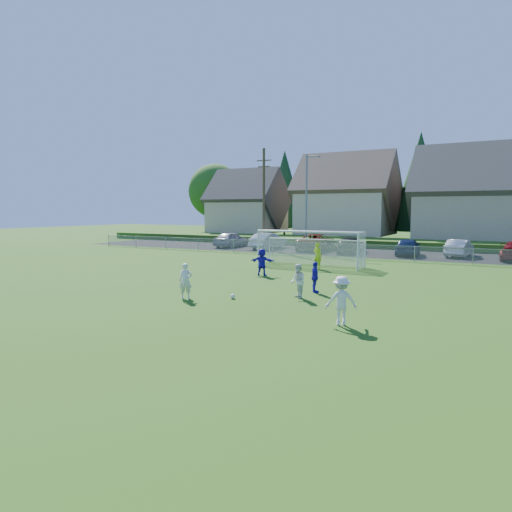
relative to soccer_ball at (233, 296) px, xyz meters
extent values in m
plane|color=#193D0C|center=(-1.47, -3.17, -0.11)|extent=(160.00, 160.00, 0.00)
plane|color=black|center=(-1.47, 24.33, -0.10)|extent=(60.00, 60.00, 0.00)
cube|color=#1E420F|center=(-1.47, 31.83, 0.29)|extent=(70.00, 6.00, 0.80)
sphere|color=white|center=(0.00, 0.00, 0.00)|extent=(0.22, 0.22, 0.22)
imported|color=silver|center=(-1.87, -0.94, 0.68)|extent=(0.68, 0.62, 1.57)
imported|color=silver|center=(2.49, 1.46, 0.66)|extent=(0.93, 0.94, 1.54)
imported|color=silver|center=(5.66, -2.17, 0.73)|extent=(1.26, 1.07, 1.69)
imported|color=#2112AD|center=(2.64, 3.17, 0.63)|extent=(0.78, 0.93, 1.48)
imported|color=#2112AD|center=(-2.25, 7.01, 0.70)|extent=(1.55, 0.67, 1.61)
imported|color=#BDDE1A|center=(-0.40, 11.39, 0.77)|extent=(0.73, 0.58, 1.77)
imported|color=#96999D|center=(-14.93, 23.95, 0.69)|extent=(1.99, 4.76, 1.61)
imported|color=silver|center=(-10.50, 23.89, 0.69)|extent=(1.90, 4.91, 1.59)
imported|color=#561509|center=(-5.46, 24.35, 0.70)|extent=(2.98, 5.94, 1.61)
imported|color=black|center=(-1.80, 23.30, 0.60)|extent=(2.56, 5.11, 1.42)
imported|color=#132345|center=(3.20, 23.43, 0.66)|extent=(2.17, 4.64, 1.54)
imported|color=silver|center=(7.16, 24.50, 0.61)|extent=(2.03, 4.54, 1.45)
cylinder|color=white|center=(-5.12, 11.83, 1.11)|extent=(0.12, 0.12, 2.44)
cylinder|color=white|center=(2.18, 11.83, 1.11)|extent=(0.12, 0.12, 2.44)
cylinder|color=white|center=(-1.47, 11.83, 2.33)|extent=(7.30, 0.12, 0.12)
cylinder|color=white|center=(-5.12, 13.63, 0.79)|extent=(0.08, 0.08, 1.80)
cylinder|color=white|center=(2.18, 13.63, 0.79)|extent=(0.08, 0.08, 1.80)
cylinder|color=white|center=(-1.47, 13.63, 1.69)|extent=(7.30, 0.08, 0.08)
cube|color=silver|center=(-1.47, 13.63, 0.79)|extent=(7.30, 0.02, 1.80)
cube|color=silver|center=(-5.12, 12.73, 1.11)|extent=(0.02, 1.80, 2.44)
cube|color=silver|center=(2.18, 12.73, 1.11)|extent=(0.02, 1.80, 2.44)
cube|color=silver|center=(-1.47, 12.73, 2.33)|extent=(7.30, 1.80, 0.02)
cube|color=gray|center=(-1.47, 18.83, 1.06)|extent=(52.00, 0.03, 0.03)
cube|color=gray|center=(-1.47, 18.83, 0.49)|extent=(52.00, 0.02, 1.14)
cylinder|color=gray|center=(-27.47, 18.83, 0.49)|extent=(0.06, 0.06, 1.20)
cylinder|color=gray|center=(-1.47, 18.83, 0.49)|extent=(0.06, 0.06, 1.20)
cylinder|color=slate|center=(-5.97, 22.83, 4.39)|extent=(0.18, 0.18, 9.00)
cylinder|color=slate|center=(-5.47, 22.83, 8.69)|extent=(1.20, 0.12, 0.12)
cube|color=slate|center=(-4.87, 22.83, 8.64)|extent=(0.36, 0.18, 0.12)
cylinder|color=#473321|center=(-10.97, 23.83, 4.89)|extent=(0.26, 0.26, 10.00)
cube|color=#473321|center=(-10.97, 23.83, 8.69)|extent=(1.60, 0.10, 0.10)
cube|color=#473321|center=(-10.97, 23.83, 8.09)|extent=(1.30, 0.10, 0.10)
cube|color=tan|center=(-21.47, 38.83, 2.94)|extent=(9.00, 8.00, 4.50)
pyramid|color=#423D38|center=(-21.47, 38.83, 9.60)|extent=(9.90, 8.80, 4.41)
cube|color=#C6B58E|center=(-7.47, 39.83, 3.44)|extent=(11.00, 9.00, 5.50)
pyramid|color=brown|center=(-7.47, 39.83, 11.15)|extent=(12.10, 9.90, 4.96)
cube|color=tan|center=(7.53, 38.83, 3.19)|extent=(12.00, 10.00, 5.00)
pyramid|color=#4C473F|center=(7.53, 38.83, 11.21)|extent=(13.20, 11.00, 5.52)
cylinder|color=#382616|center=(-29.47, 42.83, 1.87)|extent=(0.36, 0.36, 3.96)
sphere|color=#2B5B19|center=(-29.47, 42.83, 6.71)|extent=(8.36, 8.36, 8.36)
cylinder|color=#382616|center=(-19.47, 46.83, 0.49)|extent=(0.30, 0.30, 1.20)
cone|color=#143819|center=(-19.47, 46.83, 6.94)|extent=(6.76, 6.76, 11.70)
cylinder|color=#382616|center=(-9.47, 47.83, 0.49)|extent=(0.30, 0.30, 1.20)
cone|color=#143819|center=(-9.47, 47.83, 6.49)|extent=(6.24, 6.24, 10.80)
cylinder|color=#382616|center=(0.53, 44.83, 0.49)|extent=(0.30, 0.30, 1.20)
cone|color=#143819|center=(0.53, 44.83, 7.39)|extent=(7.28, 7.28, 12.60)
cylinder|color=#382616|center=(10.53, 46.83, 1.87)|extent=(0.36, 0.36, 3.96)
sphere|color=#2B5B19|center=(10.53, 46.83, 6.71)|extent=(8.36, 8.36, 8.36)
camera|label=1|loc=(10.44, -16.94, 3.82)|focal=32.00mm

